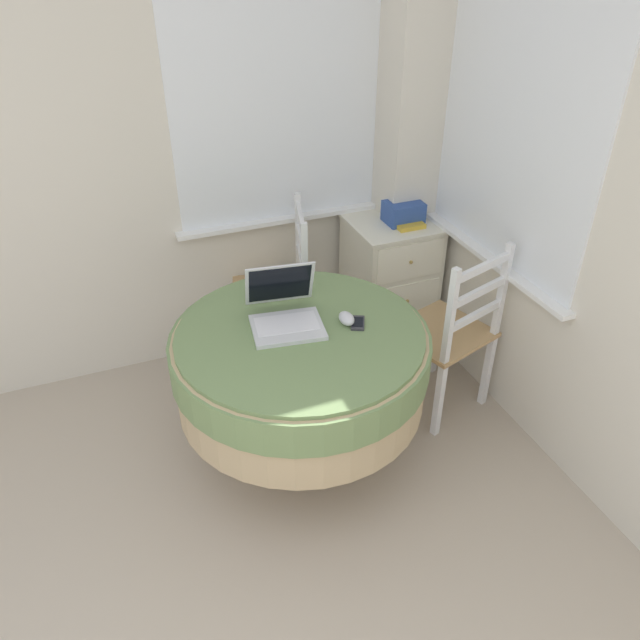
{
  "coord_description": "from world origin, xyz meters",
  "views": [
    {
      "loc": [
        0.41,
        -0.26,
        2.21
      ],
      "look_at": [
        1.27,
        1.9,
        0.66
      ],
      "focal_mm": 35.0,
      "sensor_mm": 36.0,
      "label": 1
    }
  ],
  "objects_px": {
    "laptop": "(285,312)",
    "computer_mouse": "(347,318)",
    "cell_phone": "(358,323)",
    "corner_cabinet": "(389,281)",
    "dining_chair_near_right_window": "(449,334)",
    "book_on_cabinet": "(405,221)",
    "dining_chair_near_back_window": "(278,292)",
    "storage_box": "(403,212)",
    "round_dining_table": "(301,362)"
  },
  "relations": [
    {
      "from": "storage_box",
      "to": "computer_mouse",
      "type": "bearing_deg",
      "value": -131.24
    },
    {
      "from": "book_on_cabinet",
      "to": "computer_mouse",
      "type": "bearing_deg",
      "value": -132.14
    },
    {
      "from": "cell_phone",
      "to": "dining_chair_near_back_window",
      "type": "relative_size",
      "value": 0.13
    },
    {
      "from": "laptop",
      "to": "computer_mouse",
      "type": "distance_m",
      "value": 0.26
    },
    {
      "from": "laptop",
      "to": "computer_mouse",
      "type": "xyz_separation_m",
      "value": [
        0.24,
        -0.11,
        -0.03
      ]
    },
    {
      "from": "corner_cabinet",
      "to": "book_on_cabinet",
      "type": "bearing_deg",
      "value": -43.76
    },
    {
      "from": "laptop",
      "to": "corner_cabinet",
      "type": "distance_m",
      "value": 1.19
    },
    {
      "from": "laptop",
      "to": "storage_box",
      "type": "xyz_separation_m",
      "value": [
        0.92,
        0.67,
        0.03
      ]
    },
    {
      "from": "round_dining_table",
      "to": "laptop",
      "type": "distance_m",
      "value": 0.23
    },
    {
      "from": "dining_chair_near_right_window",
      "to": "storage_box",
      "type": "bearing_deg",
      "value": 83.55
    },
    {
      "from": "laptop",
      "to": "book_on_cabinet",
      "type": "bearing_deg",
      "value": 35.13
    },
    {
      "from": "cell_phone",
      "to": "corner_cabinet",
      "type": "xyz_separation_m",
      "value": [
        0.59,
        0.83,
        -0.36
      ]
    },
    {
      "from": "laptop",
      "to": "book_on_cabinet",
      "type": "relative_size",
      "value": 1.8
    },
    {
      "from": "cell_phone",
      "to": "dining_chair_near_right_window",
      "type": "relative_size",
      "value": 0.13
    },
    {
      "from": "dining_chair_near_back_window",
      "to": "dining_chair_near_right_window",
      "type": "height_order",
      "value": "same"
    },
    {
      "from": "laptop",
      "to": "dining_chair_near_back_window",
      "type": "distance_m",
      "value": 0.8
    },
    {
      "from": "corner_cabinet",
      "to": "book_on_cabinet",
      "type": "height_order",
      "value": "book_on_cabinet"
    },
    {
      "from": "corner_cabinet",
      "to": "storage_box",
      "type": "xyz_separation_m",
      "value": [
        0.05,
        -0.02,
        0.43
      ]
    },
    {
      "from": "dining_chair_near_back_window",
      "to": "round_dining_table",
      "type": "bearing_deg",
      "value": -101.42
    },
    {
      "from": "round_dining_table",
      "to": "cell_phone",
      "type": "relative_size",
      "value": 9.26
    },
    {
      "from": "dining_chair_near_back_window",
      "to": "book_on_cabinet",
      "type": "height_order",
      "value": "dining_chair_near_back_window"
    },
    {
      "from": "laptop",
      "to": "cell_phone",
      "type": "xyz_separation_m",
      "value": [
        0.28,
        -0.13,
        -0.05
      ]
    },
    {
      "from": "laptop",
      "to": "book_on_cabinet",
      "type": "xyz_separation_m",
      "value": [
        0.92,
        0.65,
        -0.02
      ]
    },
    {
      "from": "dining_chair_near_back_window",
      "to": "cell_phone",
      "type": "bearing_deg",
      "value": -83.94
    },
    {
      "from": "dining_chair_near_right_window",
      "to": "book_on_cabinet",
      "type": "height_order",
      "value": "dining_chair_near_right_window"
    },
    {
      "from": "book_on_cabinet",
      "to": "dining_chair_near_right_window",
      "type": "bearing_deg",
      "value": -96.7
    },
    {
      "from": "round_dining_table",
      "to": "dining_chair_near_right_window",
      "type": "relative_size",
      "value": 1.17
    },
    {
      "from": "corner_cabinet",
      "to": "book_on_cabinet",
      "type": "relative_size",
      "value": 3.69
    },
    {
      "from": "round_dining_table",
      "to": "dining_chair_near_right_window",
      "type": "distance_m",
      "value": 0.83
    },
    {
      "from": "cell_phone",
      "to": "round_dining_table",
      "type": "bearing_deg",
      "value": 171.55
    },
    {
      "from": "dining_chair_near_back_window",
      "to": "storage_box",
      "type": "distance_m",
      "value": 0.81
    },
    {
      "from": "round_dining_table",
      "to": "corner_cabinet",
      "type": "relative_size",
      "value": 1.45
    },
    {
      "from": "dining_chair_near_right_window",
      "to": "corner_cabinet",
      "type": "bearing_deg",
      "value": 87.66
    },
    {
      "from": "dining_chair_near_right_window",
      "to": "book_on_cabinet",
      "type": "relative_size",
      "value": 4.59
    },
    {
      "from": "round_dining_table",
      "to": "book_on_cabinet",
      "type": "relative_size",
      "value": 5.36
    },
    {
      "from": "book_on_cabinet",
      "to": "cell_phone",
      "type": "bearing_deg",
      "value": -129.47
    },
    {
      "from": "round_dining_table",
      "to": "cell_phone",
      "type": "height_order",
      "value": "cell_phone"
    },
    {
      "from": "computer_mouse",
      "to": "dining_chair_near_back_window",
      "type": "bearing_deg",
      "value": 93.25
    },
    {
      "from": "cell_phone",
      "to": "book_on_cabinet",
      "type": "xyz_separation_m",
      "value": [
        0.64,
        0.78,
        0.03
      ]
    },
    {
      "from": "computer_mouse",
      "to": "cell_phone",
      "type": "height_order",
      "value": "computer_mouse"
    },
    {
      "from": "corner_cabinet",
      "to": "cell_phone",
      "type": "bearing_deg",
      "value": -125.75
    },
    {
      "from": "cell_phone",
      "to": "book_on_cabinet",
      "type": "distance_m",
      "value": 1.01
    },
    {
      "from": "computer_mouse",
      "to": "cell_phone",
      "type": "distance_m",
      "value": 0.05
    },
    {
      "from": "round_dining_table",
      "to": "dining_chair_near_right_window",
      "type": "height_order",
      "value": "dining_chair_near_right_window"
    },
    {
      "from": "dining_chair_near_back_window",
      "to": "corner_cabinet",
      "type": "height_order",
      "value": "dining_chair_near_back_window"
    },
    {
      "from": "round_dining_table",
      "to": "storage_box",
      "type": "height_order",
      "value": "storage_box"
    },
    {
      "from": "round_dining_table",
      "to": "dining_chair_near_back_window",
      "type": "distance_m",
      "value": 0.82
    },
    {
      "from": "computer_mouse",
      "to": "dining_chair_near_back_window",
      "type": "distance_m",
      "value": 0.86
    },
    {
      "from": "laptop",
      "to": "cell_phone",
      "type": "distance_m",
      "value": 0.31
    },
    {
      "from": "dining_chair_near_back_window",
      "to": "book_on_cabinet",
      "type": "bearing_deg",
      "value": -3.77
    }
  ]
}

